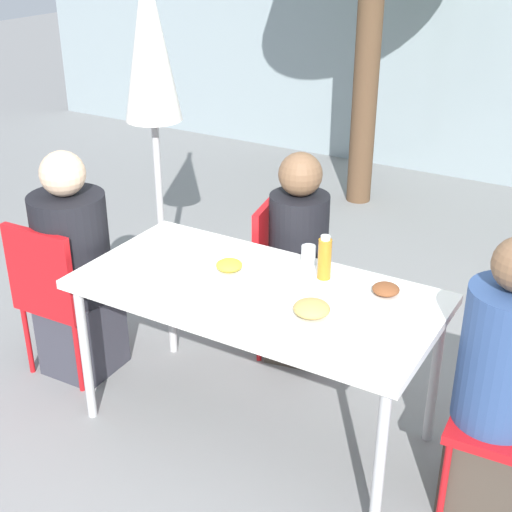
# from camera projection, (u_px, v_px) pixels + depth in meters

# --- Properties ---
(ground_plane) EXTENTS (24.00, 24.00, 0.00)m
(ground_plane) POSITION_uv_depth(u_px,v_px,m) (256.00, 426.00, 3.37)
(ground_plane) COLOR gray
(building_facade) EXTENTS (10.00, 0.20, 3.00)m
(building_facade) POSITION_uv_depth(u_px,v_px,m) (505.00, 6.00, 5.87)
(building_facade) COLOR #89999E
(building_facade) RESTS_ON ground
(dining_table) EXTENTS (1.57, 0.78, 0.75)m
(dining_table) POSITION_uv_depth(u_px,v_px,m) (256.00, 299.00, 3.07)
(dining_table) COLOR white
(dining_table) RESTS_ON ground
(chair_left) EXTENTS (0.41, 0.41, 0.86)m
(chair_left) POSITION_uv_depth(u_px,v_px,m) (58.00, 289.00, 3.56)
(chair_left) COLOR red
(chair_left) RESTS_ON ground
(person_left) EXTENTS (0.37, 0.37, 1.20)m
(person_left) POSITION_uv_depth(u_px,v_px,m) (75.00, 274.00, 3.57)
(person_left) COLOR #383842
(person_left) RESTS_ON ground
(person_right) EXTENTS (0.33, 0.33, 1.20)m
(person_right) POSITION_uv_depth(u_px,v_px,m) (498.00, 390.00, 2.70)
(person_right) COLOR #473D33
(person_right) RESTS_ON ground
(chair_far) EXTENTS (0.47, 0.47, 0.86)m
(chair_far) POSITION_uv_depth(u_px,v_px,m) (286.00, 267.00, 3.78)
(chair_far) COLOR red
(chair_far) RESTS_ON ground
(person_far) EXTENTS (0.32, 0.32, 1.15)m
(person_far) POSITION_uv_depth(u_px,v_px,m) (298.00, 264.00, 3.68)
(person_far) COLOR #473D33
(person_far) RESTS_ON ground
(closed_umbrella) EXTENTS (0.36, 0.36, 2.02)m
(closed_umbrella) POSITION_uv_depth(u_px,v_px,m) (151.00, 59.00, 3.99)
(closed_umbrella) COLOR #333333
(closed_umbrella) RESTS_ON ground
(plate_0) EXTENTS (0.21, 0.21, 0.06)m
(plate_0) POSITION_uv_depth(u_px,v_px,m) (229.00, 268.00, 3.16)
(plate_0) COLOR white
(plate_0) RESTS_ON dining_table
(plate_1) EXTENTS (0.21, 0.21, 0.06)m
(plate_1) POSITION_uv_depth(u_px,v_px,m) (386.00, 292.00, 2.96)
(plate_1) COLOR white
(plate_1) RESTS_ON dining_table
(plate_2) EXTENTS (0.27, 0.27, 0.07)m
(plate_2) POSITION_uv_depth(u_px,v_px,m) (311.00, 312.00, 2.81)
(plate_2) COLOR white
(plate_2) RESTS_ON dining_table
(bottle) EXTENTS (0.06, 0.06, 0.20)m
(bottle) POSITION_uv_depth(u_px,v_px,m) (325.00, 258.00, 3.09)
(bottle) COLOR #B7751E
(bottle) RESTS_ON dining_table
(drinking_cup) EXTENTS (0.07, 0.07, 0.09)m
(drinking_cup) POSITION_uv_depth(u_px,v_px,m) (308.00, 255.00, 3.23)
(drinking_cup) COLOR white
(drinking_cup) RESTS_ON dining_table
(salad_bowl) EXTENTS (0.18, 0.18, 0.06)m
(salad_bowl) POSITION_uv_depth(u_px,v_px,m) (206.00, 248.00, 3.34)
(salad_bowl) COLOR white
(salad_bowl) RESTS_ON dining_table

